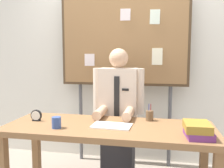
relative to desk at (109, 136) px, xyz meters
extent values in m
cube|color=silver|center=(0.00, 1.08, 0.70)|extent=(6.40, 0.08, 2.70)
cube|color=brown|center=(0.00, 0.00, 0.07)|extent=(1.83, 0.68, 0.05)
cube|color=brown|center=(-0.85, 0.28, -0.30)|extent=(0.07, 0.07, 0.69)
cube|color=brown|center=(0.85, 0.28, -0.30)|extent=(0.07, 0.07, 0.69)
cube|color=#2D2D33|center=(0.00, 0.52, -0.43)|extent=(0.34, 0.30, 0.44)
cube|color=beige|center=(0.00, 0.52, 0.18)|extent=(0.40, 0.22, 0.78)
sphere|color=tan|center=(0.00, 0.52, 0.68)|extent=(0.20, 0.20, 0.20)
cylinder|color=beige|center=(-0.23, 0.50, 0.33)|extent=(0.09, 0.09, 0.48)
cylinder|color=beige|center=(0.23, 0.50, 0.33)|extent=(0.09, 0.09, 0.48)
cylinder|color=tan|center=(-0.14, 0.26, 0.14)|extent=(0.09, 0.30, 0.09)
cylinder|color=tan|center=(0.14, 0.26, 0.14)|extent=(0.09, 0.30, 0.09)
cube|color=black|center=(0.00, 0.41, 0.24)|extent=(0.06, 0.01, 0.50)
cube|color=black|center=(0.09, 0.41, 0.36)|extent=(0.07, 0.01, 0.02)
cube|color=#4C3823|center=(0.00, 0.88, 0.91)|extent=(1.53, 0.05, 1.13)
cube|color=olive|center=(0.00, 0.87, 0.91)|extent=(1.47, 0.04, 1.07)
cylinder|color=#59595E|center=(-0.56, 0.91, -0.14)|extent=(0.04, 0.04, 1.02)
cylinder|color=#59595E|center=(0.56, 0.91, -0.14)|extent=(0.04, 0.04, 1.02)
cube|color=silver|center=(0.02, 0.84, 1.18)|extent=(0.12, 0.00, 0.14)
cube|color=silver|center=(-0.42, 0.84, 0.65)|extent=(0.12, 0.00, 0.15)
cube|color=#F4EFCC|center=(0.40, 0.84, 0.69)|extent=(0.12, 0.00, 0.19)
cube|color=silver|center=(0.36, 0.84, 1.14)|extent=(0.12, 0.00, 0.17)
cube|color=#72337F|center=(0.73, -0.17, 0.12)|extent=(0.21, 0.26, 0.05)
cube|color=olive|center=(0.71, -0.18, 0.17)|extent=(0.19, 0.25, 0.06)
cube|color=white|center=(0.03, -0.02, 0.10)|extent=(0.35, 0.22, 0.01)
cylinder|color=black|center=(-0.70, 0.02, 0.14)|extent=(0.11, 0.02, 0.11)
cylinder|color=white|center=(-0.70, 0.01, 0.14)|extent=(0.09, 0.00, 0.09)
cube|color=black|center=(-0.70, 0.02, 0.10)|extent=(0.07, 0.04, 0.01)
cylinder|color=#334C8C|center=(-0.42, -0.16, 0.14)|extent=(0.08, 0.08, 0.10)
cylinder|color=brown|center=(0.35, 0.24, 0.14)|extent=(0.07, 0.07, 0.09)
cylinder|color=#263399|center=(0.34, 0.25, 0.18)|extent=(0.01, 0.01, 0.15)
cylinder|color=maroon|center=(0.35, 0.25, 0.18)|extent=(0.01, 0.01, 0.15)
camera|label=1|loc=(0.43, -2.04, 0.70)|focal=39.13mm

